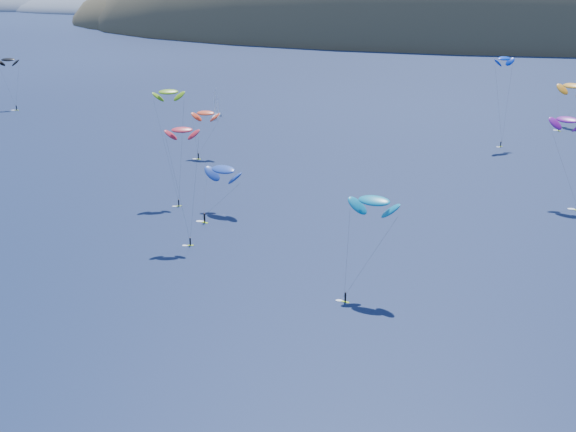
{
  "coord_description": "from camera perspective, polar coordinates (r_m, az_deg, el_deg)",
  "views": [
    {
      "loc": [
        38.73,
        -57.74,
        56.07
      ],
      "look_at": [
        3.94,
        80.0,
        9.0
      ],
      "focal_mm": 50.0,
      "sensor_mm": 36.0,
      "label": 1
    }
  ],
  "objects": [
    {
      "name": "island",
      "position": [
        623.69,
        14.46,
        11.62
      ],
      "size": [
        730.0,
        300.0,
        210.0
      ],
      "color": "#3D3526",
      "rests_on": "ground"
    },
    {
      "name": "headland",
      "position": [
        943.58,
        -17.24,
        13.93
      ],
      "size": [
        460.0,
        250.0,
        60.0
      ],
      "color": "slate",
      "rests_on": "ground"
    },
    {
      "name": "sailboat",
      "position": [
        286.16,
        -5.12,
        7.15
      ],
      "size": [
        8.86,
        7.58,
        10.73
      ],
      "rotation": [
        0.0,
        0.0,
        0.18
      ],
      "color": "white",
      "rests_on": "ground"
    },
    {
      "name": "kitesurfer_1",
      "position": [
        230.46,
        -5.89,
        7.29
      ],
      "size": [
        8.03,
        7.26,
        14.52
      ],
      "rotation": [
        0.0,
        0.0,
        0.06
      ],
      "color": "#C7FF1C",
      "rests_on": "ground"
    },
    {
      "name": "kitesurfer_3",
      "position": [
        190.29,
        -8.5,
        8.7
      ],
      "size": [
        9.27,
        11.88,
        26.94
      ],
      "rotation": [
        0.0,
        0.0,
        0.48
      ],
      "color": "#C7FF1C",
      "rests_on": "ground"
    },
    {
      "name": "kitesurfer_4",
      "position": [
        251.19,
        15.13,
        10.75
      ],
      "size": [
        7.56,
        9.62,
        27.75
      ],
      "rotation": [
        0.0,
        0.0,
        0.82
      ],
      "color": "#C7FF1C",
      "rests_on": "ground"
    },
    {
      "name": "kitesurfer_5",
      "position": [
        135.83,
        6.14,
        1.08
      ],
      "size": [
        9.48,
        10.21,
        18.5
      ],
      "rotation": [
        0.0,
        0.0,
        -0.25
      ],
      "color": "#C7FF1C",
      "rests_on": "ground"
    },
    {
      "name": "kitesurfer_6",
      "position": [
        194.98,
        19.26,
        6.46
      ],
      "size": [
        9.12,
        11.01,
        21.76
      ],
      "rotation": [
        0.0,
        0.0,
        -0.54
      ],
      "color": "#C7FF1C",
      "rests_on": "ground"
    },
    {
      "name": "kitesurfer_9",
      "position": [
        161.17,
        -7.54,
        6.06
      ],
      "size": [
        7.17,
        8.17,
        24.16
      ],
      "rotation": [
        0.0,
        0.0,
        0.33
      ],
      "color": "#C7FF1C",
      "rests_on": "ground"
    },
    {
      "name": "kitesurfer_10",
      "position": [
        180.38,
        -4.63,
        3.31
      ],
      "size": [
        10.67,
        14.08,
        12.22
      ],
      "rotation": [
        0.0,
        0.0,
        -0.38
      ],
      "color": "#C7FF1C",
      "rests_on": "ground"
    },
    {
      "name": "kitesurfer_11",
      "position": [
        286.95,
        19.56,
        8.71
      ],
      "size": [
        11.49,
        16.86,
        16.3
      ],
      "rotation": [
        0.0,
        0.0,
        -0.69
      ],
      "color": "#C7FF1C",
      "rests_on": "ground"
    },
    {
      "name": "kitesurfer_12",
      "position": [
        320.58,
        -19.29,
        10.44
      ],
      "size": [
        10.28,
        9.26,
        19.85
      ],
      "rotation": [
        0.0,
        0.0,
        0.3
      ],
      "color": "#C7FF1C",
      "rests_on": "ground"
    }
  ]
}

